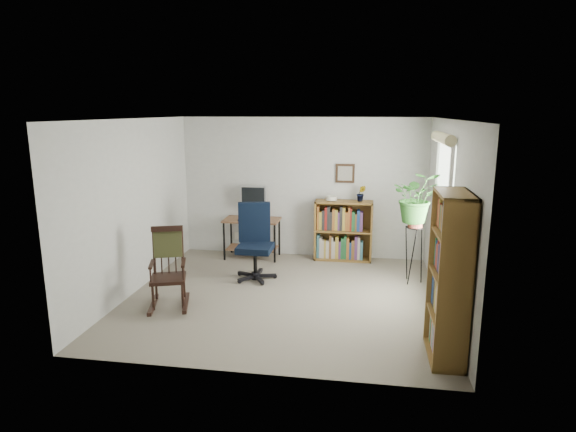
% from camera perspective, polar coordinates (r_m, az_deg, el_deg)
% --- Properties ---
extents(floor, '(4.20, 4.00, 0.00)m').
position_cam_1_polar(floor, '(6.71, -0.54, -9.52)').
color(floor, gray).
rests_on(floor, ground).
extents(ceiling, '(4.20, 4.00, 0.00)m').
position_cam_1_polar(ceiling, '(6.23, -0.59, 11.42)').
color(ceiling, silver).
rests_on(ceiling, ground).
extents(wall_back, '(4.20, 0.00, 2.40)m').
position_cam_1_polar(wall_back, '(8.31, 1.73, 3.36)').
color(wall_back, silver).
rests_on(wall_back, ground).
extents(wall_front, '(4.20, 0.00, 2.40)m').
position_cam_1_polar(wall_front, '(4.46, -4.83, -4.68)').
color(wall_front, silver).
rests_on(wall_front, ground).
extents(wall_left, '(0.00, 4.00, 2.40)m').
position_cam_1_polar(wall_left, '(7.02, -17.73, 1.08)').
color(wall_left, silver).
rests_on(wall_left, ground).
extents(wall_right, '(0.00, 4.00, 2.40)m').
position_cam_1_polar(wall_right, '(6.37, 18.42, -0.08)').
color(wall_right, silver).
rests_on(wall_right, ground).
extents(window, '(0.12, 1.20, 1.50)m').
position_cam_1_polar(window, '(6.61, 17.79, 2.18)').
color(window, silver).
rests_on(window, wall_right).
extents(desk, '(0.95, 0.52, 0.68)m').
position_cam_1_polar(desk, '(8.35, -4.27, -2.66)').
color(desk, brown).
rests_on(desk, floor).
extents(monitor, '(0.46, 0.16, 0.56)m').
position_cam_1_polar(monitor, '(8.34, -4.12, 1.72)').
color(monitor, '#BCBDC1').
rests_on(monitor, desk).
extents(keyboard, '(0.40, 0.15, 0.02)m').
position_cam_1_polar(keyboard, '(8.15, -4.50, -0.46)').
color(keyboard, black).
rests_on(keyboard, desk).
extents(office_chair, '(0.77, 0.77, 1.16)m').
position_cam_1_polar(office_chair, '(7.22, -3.94, -3.10)').
color(office_chair, black).
rests_on(office_chair, floor).
extents(rocking_chair, '(0.80, 1.04, 1.06)m').
position_cam_1_polar(rocking_chair, '(6.40, -14.07, -5.97)').
color(rocking_chair, black).
rests_on(rocking_chair, floor).
extents(low_bookshelf, '(0.97, 0.32, 1.02)m').
position_cam_1_polar(low_bookshelf, '(8.21, 6.57, -1.73)').
color(low_bookshelf, brown).
rests_on(low_bookshelf, floor).
extents(tall_bookshelf, '(0.33, 0.76, 1.73)m').
position_cam_1_polar(tall_bookshelf, '(5.14, 18.55, -6.88)').
color(tall_bookshelf, brown).
rests_on(tall_bookshelf, floor).
extents(plant_stand, '(0.33, 0.33, 0.99)m').
position_cam_1_polar(plant_stand, '(7.33, 14.66, -3.95)').
color(plant_stand, black).
rests_on(plant_stand, floor).
extents(spider_plant, '(1.69, 1.88, 1.46)m').
position_cam_1_polar(spider_plant, '(7.10, 15.17, 5.01)').
color(spider_plant, '#2B6523').
rests_on(spider_plant, plant_stand).
extents(potted_plant_small, '(0.13, 0.24, 0.11)m').
position_cam_1_polar(potted_plant_small, '(8.10, 8.65, 2.10)').
color(potted_plant_small, '#2B6523').
rests_on(potted_plant_small, low_bookshelf).
extents(framed_picture, '(0.32, 0.04, 0.32)m').
position_cam_1_polar(framed_picture, '(8.18, 6.78, 5.03)').
color(framed_picture, black).
rests_on(framed_picture, wall_back).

